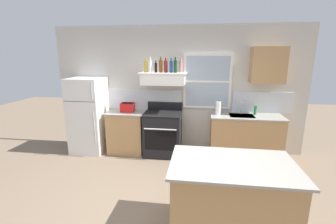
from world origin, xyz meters
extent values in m
plane|color=#7A6651|center=(0.00, 0.00, 0.00)|extent=(16.00, 16.00, 0.00)
cube|color=beige|center=(0.00, 2.23, 1.35)|extent=(5.40, 0.06, 2.70)
cube|color=silver|center=(-1.15, 2.19, 1.13)|extent=(2.50, 0.02, 0.44)
cube|color=silver|center=(1.80, 2.19, 1.13)|extent=(1.20, 0.02, 0.44)
cube|color=white|center=(0.65, 2.18, 1.55)|extent=(1.00, 0.04, 1.15)
cube|color=#9EADBC|center=(0.65, 2.17, 1.55)|extent=(0.90, 0.01, 1.05)
cube|color=white|center=(0.65, 2.16, 1.55)|extent=(0.90, 0.02, 0.04)
cube|color=white|center=(-1.90, 1.84, 0.81)|extent=(0.70, 0.68, 1.62)
cube|color=#333333|center=(-1.90, 1.50, 1.18)|extent=(0.69, 0.00, 0.01)
cylinder|color=#A5A8AD|center=(-1.60, 1.47, 0.65)|extent=(0.02, 0.02, 0.65)
cylinder|color=#A5A8AD|center=(-1.60, 1.47, 1.40)|extent=(0.02, 0.02, 0.31)
cube|color=tan|center=(-1.05, 1.90, 0.44)|extent=(0.76, 0.60, 0.88)
cube|color=#9E998E|center=(-1.05, 1.90, 0.90)|extent=(0.79, 0.63, 0.03)
cube|color=red|center=(-1.02, 1.89, 1.01)|extent=(0.28, 0.20, 0.19)
cube|color=black|center=(-1.02, 1.89, 1.09)|extent=(0.24, 0.16, 0.01)
cube|color=black|center=(-1.16, 1.89, 1.04)|extent=(0.02, 0.03, 0.02)
cube|color=black|center=(-0.25, 1.86, 0.43)|extent=(0.76, 0.64, 0.87)
cube|color=black|center=(-0.25, 1.86, 0.89)|extent=(0.76, 0.64, 0.04)
cube|color=black|center=(-0.25, 2.15, 1.00)|extent=(0.76, 0.06, 0.18)
cube|color=black|center=(-0.25, 1.54, 0.42)|extent=(0.65, 0.01, 0.40)
cylinder|color=silver|center=(-0.25, 1.50, 0.67)|extent=(0.65, 0.03, 0.03)
cube|color=white|center=(-0.25, 1.96, 1.61)|extent=(0.88, 0.48, 0.22)
cube|color=#262628|center=(-0.25, 1.74, 1.53)|extent=(0.75, 0.02, 0.04)
cube|color=white|center=(-0.25, 1.96, 1.73)|extent=(0.96, 0.52, 0.02)
cylinder|color=#B29333|center=(-0.61, 1.95, 1.86)|extent=(0.08, 0.08, 0.24)
cylinder|color=#B29333|center=(-0.61, 1.95, 2.01)|extent=(0.03, 0.03, 0.06)
cylinder|color=silver|center=(-0.52, 1.92, 1.87)|extent=(0.06, 0.06, 0.25)
cylinder|color=silver|center=(-0.52, 1.92, 2.03)|extent=(0.03, 0.03, 0.06)
cylinder|color=black|center=(-0.40, 1.92, 1.84)|extent=(0.06, 0.06, 0.19)
cylinder|color=black|center=(-0.40, 1.92, 1.96)|extent=(0.02, 0.02, 0.05)
cylinder|color=brown|center=(-0.30, 1.95, 1.87)|extent=(0.07, 0.07, 0.25)
cylinder|color=brown|center=(-0.30, 1.95, 2.03)|extent=(0.03, 0.03, 0.06)
cylinder|color=maroon|center=(-0.20, 1.94, 1.86)|extent=(0.07, 0.07, 0.23)
cylinder|color=maroon|center=(-0.20, 1.94, 2.01)|extent=(0.03, 0.03, 0.06)
cylinder|color=#1E478C|center=(-0.09, 1.94, 1.86)|extent=(0.07, 0.07, 0.23)
cylinder|color=#1E478C|center=(-0.09, 1.94, 2.00)|extent=(0.03, 0.03, 0.06)
cylinder|color=#143819|center=(0.00, 1.91, 1.87)|extent=(0.07, 0.07, 0.25)
cylinder|color=#143819|center=(0.00, 1.91, 2.02)|extent=(0.03, 0.03, 0.06)
cylinder|color=#C67F84|center=(0.10, 2.01, 1.86)|extent=(0.07, 0.07, 0.23)
cylinder|color=#C67F84|center=(0.10, 2.01, 2.00)|extent=(0.03, 0.03, 0.06)
cube|color=tan|center=(1.45, 1.90, 0.44)|extent=(1.40, 0.60, 0.88)
cube|color=#9E998E|center=(1.45, 1.90, 0.90)|extent=(1.43, 0.63, 0.03)
cube|color=#B7BABC|center=(1.35, 1.88, 0.90)|extent=(0.48, 0.36, 0.01)
cylinder|color=silver|center=(1.35, 2.02, 1.05)|extent=(0.03, 0.03, 0.28)
cylinder|color=silver|center=(1.35, 1.94, 1.17)|extent=(0.02, 0.16, 0.02)
cylinder|color=white|center=(0.88, 1.90, 1.04)|extent=(0.11, 0.11, 0.27)
cylinder|color=#268C3F|center=(1.63, 2.00, 1.00)|extent=(0.06, 0.06, 0.18)
cube|color=tan|center=(0.90, -0.32, 0.44)|extent=(1.32, 0.82, 0.88)
cube|color=#9E998E|center=(0.90, -0.32, 0.90)|extent=(1.40, 0.90, 0.03)
cube|color=tan|center=(1.80, 2.04, 1.90)|extent=(0.64, 0.32, 0.70)
camera|label=1|loc=(0.51, -2.78, 2.08)|focal=24.79mm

